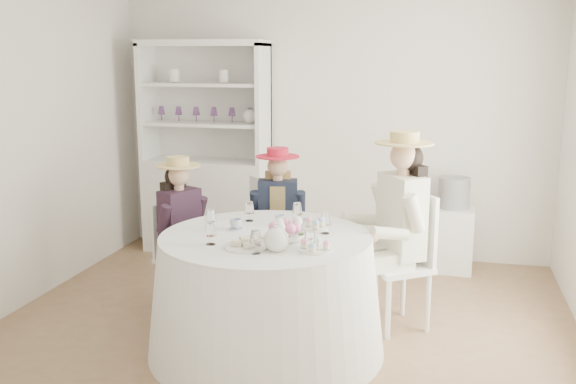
# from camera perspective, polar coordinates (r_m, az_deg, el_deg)

# --- Properties ---
(ground) EXTENTS (4.50, 4.50, 0.00)m
(ground) POSITION_cam_1_polar(r_m,az_deg,el_deg) (5.18, -0.27, -11.67)
(ground) COLOR brown
(ground) RESTS_ON ground
(wall_back) EXTENTS (4.50, 0.00, 4.50)m
(wall_back) POSITION_cam_1_polar(r_m,az_deg,el_deg) (6.74, 3.86, 5.78)
(wall_back) COLOR silver
(wall_back) RESTS_ON ground
(wall_front) EXTENTS (4.50, 0.00, 4.50)m
(wall_front) POSITION_cam_1_polar(r_m,az_deg,el_deg) (2.94, -9.80, -2.57)
(wall_front) COLOR silver
(wall_front) RESTS_ON ground
(wall_left) EXTENTS (0.00, 4.50, 4.50)m
(wall_left) POSITION_cam_1_polar(r_m,az_deg,el_deg) (5.77, -22.58, 3.83)
(wall_left) COLOR silver
(wall_left) RESTS_ON ground
(tea_table) EXTENTS (1.69, 1.69, 0.85)m
(tea_table) POSITION_cam_1_polar(r_m,az_deg,el_deg) (4.62, -1.96, -8.99)
(tea_table) COLOR white
(tea_table) RESTS_ON ground
(hutch) EXTENTS (1.43, 0.78, 2.24)m
(hutch) POSITION_cam_1_polar(r_m,az_deg,el_deg) (6.94, -7.16, 1.27)
(hutch) COLOR silver
(hutch) RESTS_ON ground
(side_table) EXTENTS (0.41, 0.41, 0.63)m
(side_table) POSITION_cam_1_polar(r_m,az_deg,el_deg) (6.53, 14.32, -4.06)
(side_table) COLOR silver
(side_table) RESTS_ON ground
(hatbox) EXTENTS (0.39, 0.39, 0.30)m
(hatbox) POSITION_cam_1_polar(r_m,az_deg,el_deg) (6.42, 14.54, -0.06)
(hatbox) COLOR black
(hatbox) RESTS_ON side_table
(guest_left) EXTENTS (0.54, 0.49, 1.28)m
(guest_left) POSITION_cam_1_polar(r_m,az_deg,el_deg) (5.35, -9.41, -2.84)
(guest_left) COLOR silver
(guest_left) RESTS_ON ground
(guest_mid) EXTENTS (0.49, 0.53, 1.31)m
(guest_mid) POSITION_cam_1_polar(r_m,az_deg,el_deg) (5.54, -0.91, -1.93)
(guest_mid) COLOR silver
(guest_mid) RESTS_ON ground
(guest_right) EXTENTS (0.66, 0.63, 1.54)m
(guest_right) POSITION_cam_1_polar(r_m,az_deg,el_deg) (4.93, 9.79, -2.43)
(guest_right) COLOR silver
(guest_right) RESTS_ON ground
(spare_chair) EXTENTS (0.59, 0.59, 1.01)m
(spare_chair) POSITION_cam_1_polar(r_m,az_deg,el_deg) (5.84, -1.37, -3.22)
(spare_chair) COLOR silver
(spare_chair) RESTS_ON ground
(teacup_a) EXTENTS (0.11, 0.11, 0.07)m
(teacup_a) POSITION_cam_1_polar(r_m,az_deg,el_deg) (4.63, -4.64, -2.94)
(teacup_a) COLOR white
(teacup_a) RESTS_ON tea_table
(teacup_b) EXTENTS (0.09, 0.09, 0.07)m
(teacup_b) POSITION_cam_1_polar(r_m,az_deg,el_deg) (4.72, -0.72, -2.58)
(teacup_b) COLOR white
(teacup_b) RESTS_ON tea_table
(teacup_c) EXTENTS (0.11, 0.11, 0.07)m
(teacup_c) POSITION_cam_1_polar(r_m,az_deg,el_deg) (4.62, 1.48, -2.95)
(teacup_c) COLOR white
(teacup_c) RESTS_ON tea_table
(flower_bowl) EXTENTS (0.27, 0.27, 0.05)m
(flower_bowl) POSITION_cam_1_polar(r_m,az_deg,el_deg) (4.32, 0.19, -4.12)
(flower_bowl) COLOR white
(flower_bowl) RESTS_ON tea_table
(flower_arrangement) EXTENTS (0.19, 0.19, 0.07)m
(flower_arrangement) POSITION_cam_1_polar(r_m,az_deg,el_deg) (4.34, -0.11, -3.15)
(flower_arrangement) COLOR pink
(flower_arrangement) RESTS_ON tea_table
(table_teapot) EXTENTS (0.23, 0.16, 0.17)m
(table_teapot) POSITION_cam_1_polar(r_m,az_deg,el_deg) (4.11, -1.02, -4.26)
(table_teapot) COLOR white
(table_teapot) RESTS_ON tea_table
(sandwich_plate) EXTENTS (0.29, 0.29, 0.06)m
(sandwich_plate) POSITION_cam_1_polar(r_m,az_deg,el_deg) (4.20, -3.72, -4.74)
(sandwich_plate) COLOR white
(sandwich_plate) RESTS_ON tea_table
(cupcake_stand) EXTENTS (0.22, 0.22, 0.21)m
(cupcake_stand) POSITION_cam_1_polar(r_m,az_deg,el_deg) (4.12, 2.42, -4.19)
(cupcake_stand) COLOR white
(cupcake_stand) RESTS_ON tea_table
(stemware_set) EXTENTS (0.89, 0.90, 0.15)m
(stemware_set) POSITION_cam_1_polar(r_m,az_deg,el_deg) (4.46, -2.01, -2.94)
(stemware_set) COLOR white
(stemware_set) RESTS_ON tea_table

